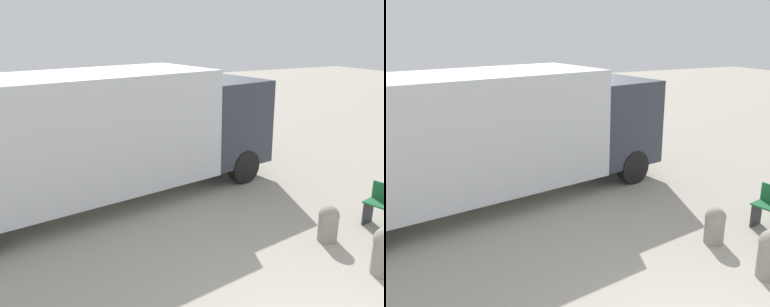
# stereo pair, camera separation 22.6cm
# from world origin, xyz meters

# --- Properties ---
(delivery_truck) EXTENTS (9.48, 3.93, 2.98)m
(delivery_truck) POSITION_xyz_m (-1.52, 6.37, 1.65)
(delivery_truck) COLOR silver
(delivery_truck) RESTS_ON ground
(bollard_far_bench) EXTENTS (0.39, 0.39, 0.71)m
(bollard_far_bench) POSITION_xyz_m (2.01, 2.56, 0.37)
(bollard_far_bench) COLOR gray
(bollard_far_bench) RESTS_ON ground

